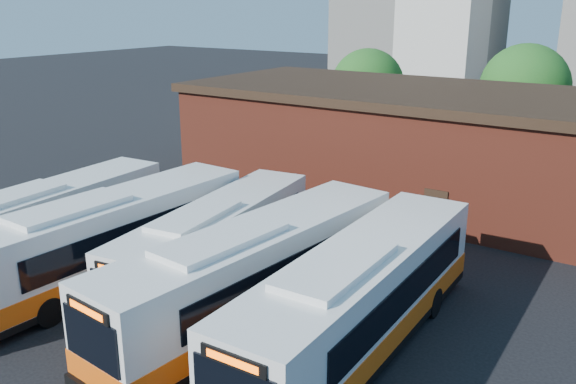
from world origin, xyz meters
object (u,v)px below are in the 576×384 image
Objects in this scene: transit_worker at (187,361)px; bus_farwest at (46,225)px; bus_west at (108,242)px; bus_midwest at (217,245)px; bus_east at (359,304)px; bus_mideast at (256,277)px.

bus_farwest is at bearing 75.14° from transit_worker.
bus_farwest is 0.93× the size of bus_west.
bus_west reaches higher than bus_midwest.
bus_east reaches higher than bus_midwest.
transit_worker is (4.19, -6.31, -0.65)m from bus_midwest.
bus_mideast is 4.01m from bus_east.
bus_midwest is 0.90× the size of bus_east.
bus_midwest is at bearing 35.89° from transit_worker.
bus_mideast is (3.46, -1.92, 0.19)m from bus_midwest.
transit_worker is (12.00, -3.70, -0.70)m from bus_farwest.
bus_east reaches higher than transit_worker.
bus_midwest is at bearing 156.29° from bus_mideast.
bus_farwest is 4.18m from bus_west.
transit_worker is (7.81, -3.70, -0.82)m from bus_west.
bus_west is 7.82× the size of transit_worker.
bus_mideast is at bearing -0.36° from bus_farwest.
transit_worker is (-3.27, -4.70, -0.84)m from bus_east.
bus_midwest is at bearing 14.61° from bus_farwest.
bus_midwest is 7.60m from transit_worker.
bus_mideast is at bearing 11.72° from transit_worker.
bus_mideast is at bearing -36.76° from bus_midwest.
bus_west is at bearing -3.88° from bus_farwest.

